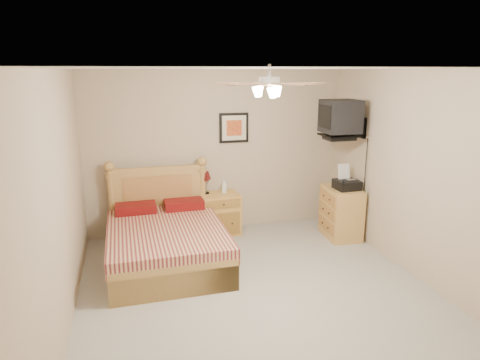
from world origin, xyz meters
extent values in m
plane|color=gray|center=(0.00, 0.00, 0.00)|extent=(4.50, 4.50, 0.00)
cube|color=white|center=(0.00, 0.00, 2.50)|extent=(4.00, 4.50, 0.04)
cube|color=tan|center=(0.00, 2.25, 1.25)|extent=(4.00, 0.04, 2.50)
cube|color=tan|center=(0.00, -2.25, 1.25)|extent=(4.00, 0.04, 2.50)
cube|color=tan|center=(-2.00, 0.00, 1.25)|extent=(0.04, 4.50, 2.50)
cube|color=tan|center=(2.00, 0.00, 1.25)|extent=(0.04, 4.50, 2.50)
cube|color=#C0893C|center=(-0.02, 2.00, 0.32)|extent=(0.62, 0.49, 0.64)
imported|color=white|center=(0.06, 2.04, 0.75)|extent=(0.10, 0.10, 0.22)
cube|color=black|center=(0.27, 2.23, 1.62)|extent=(0.46, 0.04, 0.46)
cube|color=tan|center=(1.73, 1.39, 0.39)|extent=(0.50, 0.69, 0.78)
imported|color=beige|center=(1.70, 1.59, 0.79)|extent=(0.28, 0.32, 0.03)
imported|color=gray|center=(1.74, 1.60, 0.81)|extent=(0.32, 0.35, 0.02)
camera|label=1|loc=(-1.36, -4.15, 2.49)|focal=32.00mm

